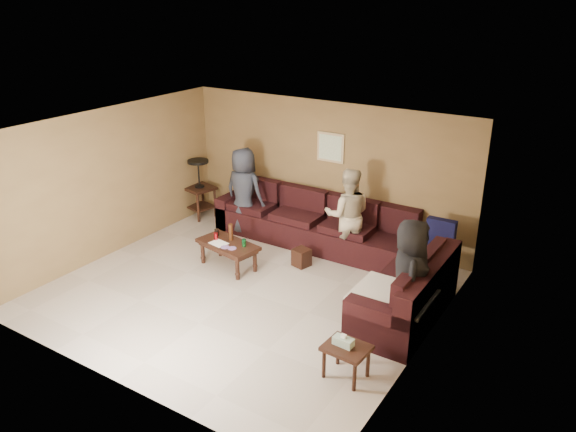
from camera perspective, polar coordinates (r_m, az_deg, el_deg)
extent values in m
plane|color=#B5A899|center=(8.62, -4.47, -7.65)|extent=(5.50, 5.50, 0.00)
cube|color=silver|center=(7.70, -5.01, 8.39)|extent=(5.50, 5.00, 0.10)
cube|color=olive|center=(10.06, 3.83, 4.60)|extent=(5.50, 0.10, 2.50)
cube|color=olive|center=(6.45, -18.20, -6.97)|extent=(5.50, 0.10, 2.50)
cube|color=olive|center=(9.88, -17.64, 3.27)|extent=(0.10, 5.00, 2.50)
cube|color=olive|center=(6.91, 13.95, -4.49)|extent=(0.10, 5.00, 2.50)
cube|color=black|center=(10.05, 2.45, -1.63)|extent=(3.70, 0.90, 0.45)
cube|color=black|center=(10.14, 3.42, 1.33)|extent=(3.70, 0.24, 0.45)
cube|color=black|center=(10.91, -5.44, 0.76)|extent=(0.24, 0.90, 0.63)
cube|color=black|center=(8.01, 11.65, -8.68)|extent=(0.90, 2.00, 0.45)
cube|color=black|center=(7.71, 14.19, -6.39)|extent=(0.24, 2.00, 0.45)
cube|color=black|center=(7.26, 9.12, -11.16)|extent=(0.90, 0.24, 0.63)
cube|color=#101034|center=(9.02, 15.27, -1.66)|extent=(0.45, 0.14, 0.45)
cube|color=beige|center=(7.47, 10.58, -7.87)|extent=(1.00, 0.85, 0.04)
cube|color=black|center=(9.18, -6.13, -2.89)|extent=(1.12, 0.71, 0.06)
cube|color=black|center=(9.20, -6.11, -3.21)|extent=(1.04, 0.62, 0.05)
cylinder|color=black|center=(9.46, -8.66, -3.68)|extent=(0.07, 0.07, 0.38)
cylinder|color=black|center=(8.87, -5.16, -5.35)|extent=(0.07, 0.07, 0.38)
cylinder|color=black|center=(9.68, -6.91, -2.98)|extent=(0.07, 0.07, 0.38)
cylinder|color=black|center=(9.10, -3.39, -4.55)|extent=(0.07, 0.07, 0.38)
cylinder|color=#A61219|center=(9.28, -7.34, -2.06)|extent=(0.07, 0.07, 0.12)
cylinder|color=#167D33|center=(9.00, -4.50, -2.72)|extent=(0.07, 0.07, 0.12)
cylinder|color=#3C1E0D|center=(9.21, -5.83, -1.64)|extent=(0.07, 0.07, 0.28)
cylinder|color=black|center=(9.44, -7.25, -1.65)|extent=(0.08, 0.08, 0.11)
cube|color=white|center=(9.16, -7.07, -2.76)|extent=(0.32, 0.27, 0.00)
cylinder|color=#D64B96|center=(9.01, -6.42, -3.16)|extent=(0.14, 0.14, 0.01)
cylinder|color=#D64B96|center=(8.96, -5.71, -3.28)|extent=(0.14, 0.14, 0.01)
cube|color=black|center=(11.26, -8.97, 2.81)|extent=(0.62, 0.62, 0.05)
cube|color=black|center=(11.39, -8.85, 0.95)|extent=(0.55, 0.55, 0.03)
cylinder|color=black|center=(11.41, -10.32, 1.39)|extent=(0.05, 0.05, 0.60)
cylinder|color=black|center=(11.09, -9.12, 0.85)|extent=(0.05, 0.05, 0.60)
cylinder|color=black|center=(11.63, -8.65, 1.89)|extent=(0.05, 0.05, 0.60)
cylinder|color=black|center=(11.32, -7.43, 1.38)|extent=(0.05, 0.05, 0.60)
cylinder|color=black|center=(11.25, -8.98, 3.00)|extent=(0.19, 0.19, 0.03)
cylinder|color=black|center=(11.17, -9.06, 4.28)|extent=(0.03, 0.03, 0.49)
cylinder|color=black|center=(11.09, -9.13, 5.49)|extent=(0.41, 0.41, 0.05)
cube|color=black|center=(6.71, 5.98, -13.20)|extent=(0.54, 0.45, 0.05)
cylinder|color=black|center=(6.80, 3.67, -14.65)|extent=(0.05, 0.05, 0.40)
cylinder|color=black|center=(6.64, 6.77, -15.84)|extent=(0.05, 0.05, 0.40)
cylinder|color=black|center=(7.02, 5.11, -13.37)|extent=(0.05, 0.05, 0.40)
cylinder|color=black|center=(6.86, 8.13, -14.47)|extent=(0.05, 0.05, 0.40)
cube|color=silver|center=(6.68, 5.64, -12.57)|extent=(0.25, 0.14, 0.10)
cube|color=white|center=(6.64, 5.66, -12.07)|extent=(0.06, 0.04, 0.05)
cube|color=black|center=(9.29, 1.38, -4.23)|extent=(0.30, 0.30, 0.30)
cube|color=tan|center=(9.87, 4.35, 6.97)|extent=(0.52, 0.03, 0.52)
cube|color=white|center=(9.86, 4.31, 6.95)|extent=(0.44, 0.01, 0.44)
imported|color=#2B2F3B|center=(10.34, -4.49, 2.52)|extent=(0.80, 0.52, 1.63)
imported|color=#C8B794|center=(9.30, 6.07, 0.10)|extent=(0.98, 0.91, 1.60)
imported|color=black|center=(7.47, 12.23, -6.10)|extent=(0.79, 0.92, 1.59)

